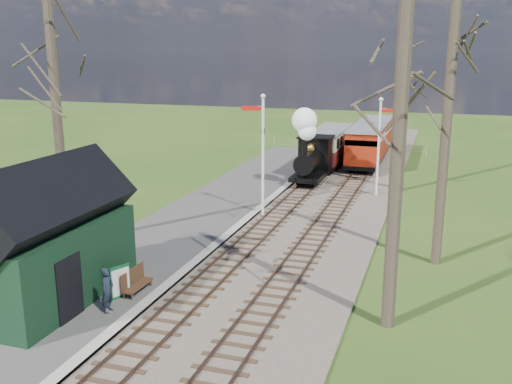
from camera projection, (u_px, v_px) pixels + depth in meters
The scene contains 18 objects.
distant_hills at pixel (385, 237), 76.90m from camera, with size 114.40×48.00×22.02m.
ballast_bed at pixel (325, 192), 33.93m from camera, with size 8.00×60.00×0.10m, color brown.
track_near at pixel (304, 190), 34.31m from camera, with size 1.60×60.00×0.15m.
track_far at pixel (347, 193), 33.53m from camera, with size 1.60×60.00×0.15m.
platform at pixel (196, 221), 28.00m from camera, with size 5.00×44.00×0.20m, color #474442.
coping_strip at pixel (240, 225), 27.30m from camera, with size 0.40×44.00×0.21m, color #B2AD9E.
station_shed at pixel (46, 240), 18.49m from camera, with size 3.25×6.30×4.78m.
semaphore_near at pixel (262, 147), 28.16m from camera, with size 1.22×0.24×6.22m.
semaphore_far at pixel (380, 140), 32.20m from camera, with size 1.22×0.24×5.72m.
bare_trees at pixel (267, 133), 21.70m from camera, with size 15.51×22.39×12.00m.
fence_line at pixel (347, 146), 47.02m from camera, with size 12.60×0.08×1.00m.
locomotive at pixel (311, 150), 35.43m from camera, with size 1.92×4.48×4.80m.
coach at pixel (330, 145), 41.16m from camera, with size 2.24×7.68×2.36m.
red_carriage_a at pixel (366, 146), 40.34m from camera, with size 2.29×5.68×2.41m.
red_carriage_b at pixel (375, 136), 45.41m from camera, with size 2.29×5.68×2.41m.
sign_board at pixel (120, 282), 19.00m from camera, with size 0.39×0.73×1.13m.
bench at pixel (135, 281), 19.50m from camera, with size 0.44×1.46×0.83m.
person at pixel (107, 290), 17.92m from camera, with size 0.53×0.35×1.46m, color #1A212F.
Camera 1 is at (7.66, -10.56, 8.26)m, focal length 40.00 mm.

